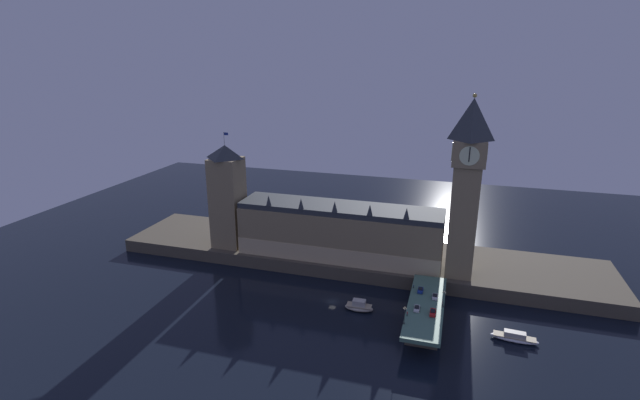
% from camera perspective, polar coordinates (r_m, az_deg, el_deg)
% --- Properties ---
extents(ground_plane, '(400.00, 400.00, 0.00)m').
position_cam_1_polar(ground_plane, '(184.71, 1.53, -12.40)').
color(ground_plane, black).
extents(embankment, '(220.00, 42.00, 5.76)m').
position_cam_1_polar(embankment, '(217.28, 4.30, -6.84)').
color(embankment, '#4C4438').
rests_on(embankment, ground_plane).
extents(parliament_hall, '(89.14, 21.20, 28.15)m').
position_cam_1_polar(parliament_hall, '(205.58, 2.43, -3.84)').
color(parliament_hall, '#8E7A56').
rests_on(parliament_hall, embankment).
extents(clock_tower, '(12.78, 12.89, 72.78)m').
position_cam_1_polar(clock_tower, '(187.73, 17.56, 1.90)').
color(clock_tower, '#8E7A56').
rests_on(clock_tower, embankment).
extents(victoria_tower, '(13.54, 13.54, 53.84)m').
position_cam_1_polar(victoria_tower, '(217.60, -11.30, 0.46)').
color(victoria_tower, '#8E7A56').
rests_on(victoria_tower, embankment).
extents(bridge, '(12.48, 46.00, 7.44)m').
position_cam_1_polar(bridge, '(173.22, 12.85, -13.18)').
color(bridge, '#4C7560').
rests_on(bridge, ground_plane).
extents(car_northbound_lead, '(2.01, 4.18, 1.44)m').
position_cam_1_polar(car_northbound_lead, '(179.69, 12.26, -10.78)').
color(car_northbound_lead, navy).
rests_on(car_northbound_lead, bridge).
extents(car_northbound_trail, '(2.01, 4.28, 1.35)m').
position_cam_1_polar(car_northbound_trail, '(167.76, 11.84, -12.92)').
color(car_northbound_trail, silver).
rests_on(car_northbound_trail, bridge).
extents(car_southbound_lead, '(2.06, 4.68, 1.52)m').
position_cam_1_polar(car_southbound_lead, '(166.40, 13.72, -13.29)').
color(car_southbound_lead, red).
rests_on(car_southbound_lead, bridge).
extents(car_southbound_trail, '(2.02, 4.17, 1.40)m').
position_cam_1_polar(car_southbound_trail, '(176.48, 13.97, -11.46)').
color(car_southbound_trail, silver).
rests_on(car_southbound_trail, bridge).
extents(pedestrian_near_rail, '(0.38, 0.38, 1.71)m').
position_cam_1_polar(pedestrian_near_rail, '(163.61, 10.69, -13.57)').
color(pedestrian_near_rail, black).
rests_on(pedestrian_near_rail, bridge).
extents(pedestrian_mid_walk, '(0.38, 0.38, 1.82)m').
position_cam_1_polar(pedestrian_mid_walk, '(172.05, 14.81, -12.20)').
color(pedestrian_mid_walk, black).
rests_on(pedestrian_mid_walk, bridge).
extents(pedestrian_far_rail, '(0.38, 0.38, 1.59)m').
position_cam_1_polar(pedestrian_far_rail, '(181.57, 11.45, -10.35)').
color(pedestrian_far_rail, black).
rests_on(pedestrian_far_rail, bridge).
extents(street_lamp_near, '(1.34, 0.60, 6.34)m').
position_cam_1_polar(street_lamp_near, '(157.57, 10.38, -13.55)').
color(street_lamp_near, '#2D3333').
rests_on(street_lamp_near, bridge).
extents(street_lamp_mid, '(1.34, 0.60, 6.33)m').
position_cam_1_polar(street_lamp_mid, '(169.93, 15.01, -11.46)').
color(street_lamp_mid, '#2D3333').
rests_on(street_lamp_mid, bridge).
extents(boat_upstream, '(10.72, 5.02, 4.25)m').
position_cam_1_polar(boat_upstream, '(178.94, 4.82, -12.94)').
color(boat_upstream, '#B2A893').
rests_on(boat_upstream, ground_plane).
extents(boat_downstream, '(15.50, 5.12, 3.39)m').
position_cam_1_polar(boat_downstream, '(174.55, 22.81, -15.34)').
color(boat_downstream, white).
rests_on(boat_downstream, ground_plane).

